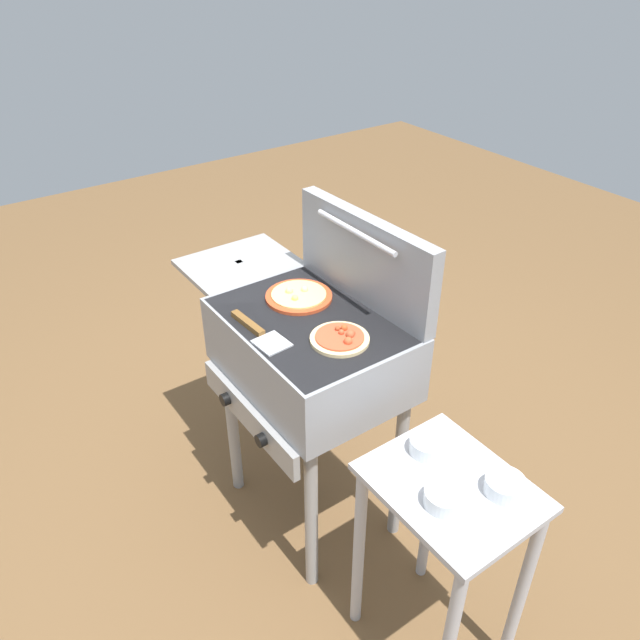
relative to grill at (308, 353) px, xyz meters
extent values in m
plane|color=brown|center=(0.01, 0.00, -0.76)|extent=(8.00, 8.00, 0.00)
cube|color=gray|center=(0.01, 0.00, 0.02)|extent=(0.64, 0.48, 0.24)
cube|color=black|center=(0.01, 0.00, 0.14)|extent=(0.61, 0.46, 0.01)
cube|color=gray|center=(-0.47, 0.00, 0.13)|extent=(0.32, 0.41, 0.02)
cube|color=gray|center=(-0.47, 0.00, 0.02)|extent=(0.02, 0.02, 0.24)
cube|color=gray|center=(0.01, -0.25, -0.15)|extent=(0.58, 0.02, 0.10)
cylinder|color=black|center=(-0.11, -0.27, -0.15)|extent=(0.04, 0.02, 0.04)
cylinder|color=black|center=(0.13, -0.27, -0.15)|extent=(0.04, 0.02, 0.04)
cylinder|color=gray|center=(-0.26, -0.19, -0.43)|extent=(0.04, 0.04, 0.66)
cylinder|color=gray|center=(0.28, -0.19, -0.43)|extent=(0.04, 0.04, 0.66)
cylinder|color=gray|center=(-0.26, 0.19, -0.43)|extent=(0.04, 0.04, 0.66)
cylinder|color=gray|center=(0.28, 0.19, -0.43)|extent=(0.04, 0.04, 0.66)
cube|color=gray|center=(0.01, 0.22, 0.29)|extent=(0.63, 0.07, 0.30)
cylinder|color=#B7B7BC|center=(0.01, 0.17, 0.40)|extent=(0.38, 0.02, 0.02)
cylinder|color=#C64723|center=(-0.11, 0.04, 0.15)|extent=(0.23, 0.23, 0.01)
cylinder|color=#EDD17A|center=(-0.11, 0.04, 0.16)|extent=(0.19, 0.19, 0.01)
sphere|color=beige|center=(-0.12, 0.07, 0.17)|extent=(0.02, 0.02, 0.02)
sphere|color=#F2E262|center=(-0.09, 0.01, 0.17)|extent=(0.02, 0.02, 0.02)
sphere|color=#CDCE7F|center=(-0.14, 0.02, 0.17)|extent=(0.03, 0.03, 0.03)
cylinder|color=beige|center=(0.17, 0.00, 0.15)|extent=(0.18, 0.18, 0.01)
cylinder|color=#D14C2D|center=(0.17, 0.00, 0.16)|extent=(0.15, 0.15, 0.01)
sphere|color=#C94D23|center=(0.15, 0.04, 0.17)|extent=(0.02, 0.02, 0.02)
sphere|color=#D14728|center=(0.18, 0.04, 0.17)|extent=(0.02, 0.02, 0.02)
sphere|color=#DA512C|center=(0.21, 0.00, 0.17)|extent=(0.03, 0.03, 0.03)
sphere|color=#9E4322|center=(0.14, 0.02, 0.17)|extent=(0.02, 0.02, 0.02)
sphere|color=#BF4E2C|center=(0.16, 0.02, 0.17)|extent=(0.02, 0.02, 0.02)
sphere|color=#A7502F|center=(0.19, 0.03, 0.17)|extent=(0.03, 0.03, 0.03)
cube|color=#B7BABF|center=(0.07, -0.18, 0.15)|extent=(0.11, 0.10, 0.01)
cube|color=brown|center=(-0.06, -0.18, 0.15)|extent=(0.16, 0.03, 0.02)
cube|color=#B2B2B7|center=(0.67, 0.00, -0.04)|extent=(0.44, 0.36, 0.02)
cylinder|color=#B2B2B7|center=(0.48, -0.15, -0.40)|extent=(0.04, 0.04, 0.70)
cylinder|color=#B2B2B7|center=(0.48, 0.15, -0.40)|extent=(0.04, 0.04, 0.70)
cylinder|color=#B2B2B7|center=(0.86, 0.15, -0.40)|extent=(0.04, 0.04, 0.70)
cylinder|color=silver|center=(0.55, 0.04, -0.01)|extent=(0.11, 0.11, 0.04)
cylinder|color=maroon|center=(0.55, 0.04, -0.02)|extent=(0.09, 0.09, 0.02)
cylinder|color=silver|center=(0.77, 0.10, -0.01)|extent=(0.11, 0.11, 0.04)
cylinder|color=#996B47|center=(0.77, 0.10, -0.02)|extent=(0.09, 0.09, 0.02)
cylinder|color=silver|center=(0.71, -0.06, -0.01)|extent=(0.11, 0.11, 0.04)
cylinder|color=#996B47|center=(0.71, -0.06, -0.02)|extent=(0.09, 0.09, 0.02)
camera|label=1|loc=(1.40, -0.94, 1.24)|focal=34.86mm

